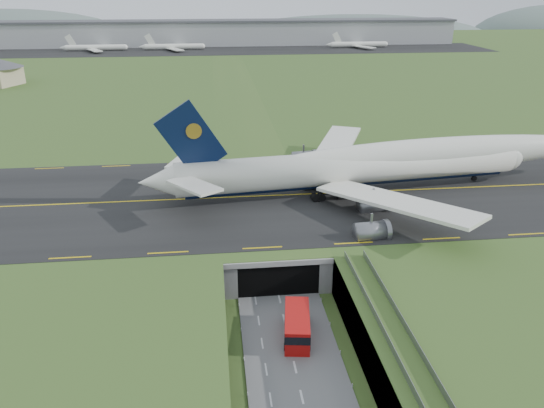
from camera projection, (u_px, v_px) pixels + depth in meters
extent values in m
plane|color=#365723|center=(286.00, 329.00, 71.05)|extent=(900.00, 900.00, 0.00)
cube|color=gray|center=(286.00, 310.00, 69.89)|extent=(800.00, 800.00, 6.00)
cube|color=slate|center=(294.00, 365.00, 64.13)|extent=(12.00, 75.00, 0.20)
cube|color=black|center=(262.00, 196.00, 98.99)|extent=(800.00, 44.00, 0.18)
cube|color=gray|center=(271.00, 231.00, 86.37)|extent=(16.00, 22.00, 1.00)
cube|color=gray|center=(228.00, 247.00, 86.61)|extent=(2.00, 22.00, 6.00)
cube|color=gray|center=(312.00, 243.00, 88.05)|extent=(2.00, 22.00, 6.00)
cube|color=black|center=(274.00, 262.00, 82.93)|extent=(12.00, 12.00, 5.00)
cube|color=#A8A8A3|center=(279.00, 263.00, 76.19)|extent=(17.00, 0.50, 0.80)
cube|color=#A8A8A3|center=(420.00, 384.00, 52.97)|extent=(3.00, 53.00, 0.50)
cube|color=gray|center=(408.00, 379.00, 52.54)|extent=(0.06, 53.00, 1.00)
cube|color=gray|center=(435.00, 377.00, 52.83)|extent=(0.06, 53.00, 1.00)
cylinder|color=#A8A8A3|center=(409.00, 390.00, 56.42)|extent=(0.90, 0.90, 5.60)
cylinder|color=#A8A8A3|center=(376.00, 324.00, 67.43)|extent=(0.90, 0.90, 5.60)
cylinder|color=white|center=(352.00, 167.00, 99.25)|extent=(65.96, 13.26, 6.18)
sphere|color=white|center=(507.00, 156.00, 105.87)|extent=(6.68, 6.68, 6.06)
cone|color=white|center=(157.00, 182.00, 92.06)|extent=(7.36, 6.57, 5.87)
ellipsoid|color=white|center=(439.00, 154.00, 102.29)|extent=(68.87, 13.09, 6.49)
ellipsoid|color=black|center=(503.00, 152.00, 105.38)|extent=(4.59, 3.16, 2.16)
cylinder|color=black|center=(351.00, 179.00, 100.18)|extent=(62.31, 9.34, 2.60)
cube|color=white|center=(334.00, 149.00, 113.94)|extent=(17.86, 29.21, 2.60)
cube|color=white|center=(187.00, 159.00, 99.20)|extent=(7.98, 11.49, 0.99)
cube|color=white|center=(396.00, 202.00, 86.09)|extent=(22.56, 27.35, 2.60)
cube|color=white|center=(194.00, 186.00, 86.14)|extent=(9.57, 11.24, 0.99)
cube|color=black|center=(191.00, 139.00, 90.54)|extent=(12.28, 1.91, 13.67)
cylinder|color=gold|center=(194.00, 131.00, 90.08)|extent=(2.76, 0.96, 2.70)
cylinder|color=slate|center=(338.00, 171.00, 109.18)|extent=(5.34, 3.71, 3.19)
cylinder|color=slate|center=(303.00, 158.00, 117.40)|extent=(5.34, 3.71, 3.19)
cylinder|color=slate|center=(373.00, 205.00, 92.65)|extent=(5.34, 3.71, 3.19)
cylinder|color=slate|center=(370.00, 232.00, 82.59)|extent=(5.34, 3.71, 3.19)
cylinder|color=black|center=(474.00, 178.00, 106.20)|extent=(1.11, 0.60, 1.06)
cube|color=black|center=(329.00, 190.00, 99.97)|extent=(6.49, 7.35, 1.35)
cube|color=red|center=(297.00, 325.00, 68.61)|extent=(4.33, 8.78, 3.37)
cube|color=black|center=(297.00, 321.00, 68.35)|extent=(4.41, 8.90, 1.12)
cube|color=black|center=(297.00, 334.00, 69.15)|extent=(4.02, 8.19, 0.56)
cylinder|color=black|center=(286.00, 347.00, 66.56)|extent=(0.53, 1.06, 1.01)
cylinder|color=black|center=(286.00, 321.00, 71.73)|extent=(0.53, 1.06, 1.01)
cylinder|color=black|center=(309.00, 347.00, 66.46)|extent=(0.53, 1.06, 1.01)
cylinder|color=black|center=(307.00, 321.00, 71.64)|extent=(0.53, 1.06, 1.01)
cube|color=#B2B2B2|center=(223.00, 33.00, 341.13)|extent=(300.00, 22.00, 15.00)
cube|color=#4C4C51|center=(223.00, 21.00, 338.25)|extent=(302.00, 24.00, 1.20)
cube|color=black|center=(225.00, 50.00, 316.43)|extent=(320.00, 50.00, 0.08)
cylinder|color=white|center=(96.00, 47.00, 312.44)|extent=(34.00, 3.20, 3.20)
cylinder|color=white|center=(174.00, 46.00, 317.13)|extent=(34.00, 3.20, 3.20)
cylinder|color=white|center=(359.00, 44.00, 328.77)|extent=(34.00, 3.20, 3.20)
ellipsoid|color=slate|center=(7.00, 44.00, 448.66)|extent=(220.00, 77.00, 56.00)
ellipsoid|color=slate|center=(353.00, 40.00, 479.45)|extent=(260.00, 91.00, 44.00)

